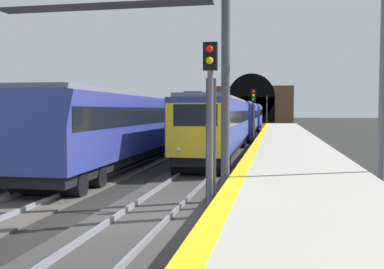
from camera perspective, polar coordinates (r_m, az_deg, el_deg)
name	(u,v)px	position (r m, az deg, el deg)	size (l,w,h in m)	color
ground_plane	(146,219)	(12.42, -6.02, -10.87)	(320.00, 320.00, 0.00)	black
platform_right	(308,208)	(11.84, 14.77, -9.25)	(112.00, 4.44, 0.97)	#ADA89E
platform_right_edge_strip	(231,187)	(11.77, 5.13, -6.80)	(112.00, 0.50, 0.01)	yellow
track_main_line	(146,218)	(12.41, -6.02, -10.69)	(160.00, 3.13, 0.21)	#383533
track_adjacent_line	(2,211)	(14.29, -23.37, -9.08)	(160.00, 3.13, 0.21)	#4C4742
train_main_approaching	(242,118)	(47.06, 6.53, 2.15)	(56.82, 3.00, 3.78)	navy
train_adjacent_platform	(169,120)	(33.27, -2.94, 1.83)	(39.40, 3.21, 4.79)	navy
railway_signal_near	(210,116)	(11.98, 2.39, 2.41)	(0.39, 0.38, 4.84)	#4C4C54
railway_signal_mid	(253,112)	(35.08, 7.94, 2.91)	(0.39, 0.38, 4.66)	#38383D
railway_signal_far	(267,107)	(87.52, 9.66, 3.50)	(0.39, 0.38, 5.86)	#38383D
overhead_signal_gantry	(103,37)	(15.33, -11.44, 12.30)	(0.70, 8.51, 7.26)	#3F3F47
tunnel_portal	(251,104)	(105.09, 7.70, 3.92)	(2.42, 19.50, 11.50)	brown
catenary_mast_near	(382,76)	(15.91, 23.39, 6.97)	(0.22, 1.88, 8.07)	#595B60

